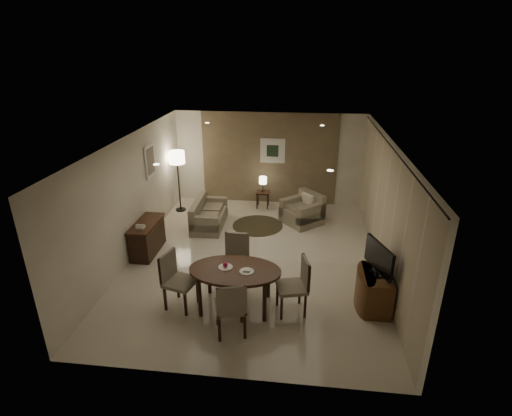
# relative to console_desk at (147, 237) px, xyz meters

# --- Properties ---
(room_shell) EXTENTS (5.50, 7.00, 2.70)m
(room_shell) POSITION_rel_console_desk_xyz_m (2.49, 0.40, 0.98)
(room_shell) COLOR beige
(room_shell) RESTS_ON ground
(taupe_accent) EXTENTS (3.96, 0.03, 2.70)m
(taupe_accent) POSITION_rel_console_desk_xyz_m (2.49, 3.48, 0.98)
(taupe_accent) COLOR olive
(taupe_accent) RESTS_ON wall_back
(curtain_wall) EXTENTS (0.08, 6.70, 2.58)m
(curtain_wall) POSITION_rel_console_desk_xyz_m (5.17, 0.00, 0.95)
(curtain_wall) COLOR beige
(curtain_wall) RESTS_ON wall_right
(curtain_rod) EXTENTS (0.03, 6.80, 0.03)m
(curtain_rod) POSITION_rel_console_desk_xyz_m (5.17, 0.00, 2.27)
(curtain_rod) COLOR black
(curtain_rod) RESTS_ON wall_right
(art_back_frame) EXTENTS (0.72, 0.03, 0.72)m
(art_back_frame) POSITION_rel_console_desk_xyz_m (2.59, 3.46, 1.23)
(art_back_frame) COLOR silver
(art_back_frame) RESTS_ON wall_back
(art_back_canvas) EXTENTS (0.34, 0.01, 0.34)m
(art_back_canvas) POSITION_rel_console_desk_xyz_m (2.59, 3.44, 1.23)
(art_back_canvas) COLOR #1D301B
(art_back_canvas) RESTS_ON wall_back
(art_left_frame) EXTENTS (0.03, 0.60, 0.80)m
(art_left_frame) POSITION_rel_console_desk_xyz_m (-0.23, 1.20, 1.48)
(art_left_frame) COLOR silver
(art_left_frame) RESTS_ON wall_left
(art_left_canvas) EXTENTS (0.01, 0.46, 0.64)m
(art_left_canvas) POSITION_rel_console_desk_xyz_m (-0.21, 1.20, 1.48)
(art_left_canvas) COLOR gray
(art_left_canvas) RESTS_ON wall_left
(downlight_nl) EXTENTS (0.10, 0.10, 0.01)m
(downlight_nl) POSITION_rel_console_desk_xyz_m (1.09, -1.80, 2.31)
(downlight_nl) COLOR white
(downlight_nl) RESTS_ON ceiling
(downlight_nr) EXTENTS (0.10, 0.10, 0.01)m
(downlight_nr) POSITION_rel_console_desk_xyz_m (3.89, -1.80, 2.31)
(downlight_nr) COLOR white
(downlight_nr) RESTS_ON ceiling
(downlight_fl) EXTENTS (0.10, 0.10, 0.01)m
(downlight_fl) POSITION_rel_console_desk_xyz_m (1.09, 1.80, 2.31)
(downlight_fl) COLOR white
(downlight_fl) RESTS_ON ceiling
(downlight_fr) EXTENTS (0.10, 0.10, 0.01)m
(downlight_fr) POSITION_rel_console_desk_xyz_m (3.89, 1.80, 2.31)
(downlight_fr) COLOR white
(downlight_fr) RESTS_ON ceiling
(console_desk) EXTENTS (0.48, 1.20, 0.75)m
(console_desk) POSITION_rel_console_desk_xyz_m (0.00, 0.00, 0.00)
(console_desk) COLOR #402614
(console_desk) RESTS_ON floor
(telephone) EXTENTS (0.20, 0.14, 0.09)m
(telephone) POSITION_rel_console_desk_xyz_m (0.00, -0.30, 0.43)
(telephone) COLOR white
(telephone) RESTS_ON console_desk
(tv_cabinet) EXTENTS (0.48, 0.90, 0.70)m
(tv_cabinet) POSITION_rel_console_desk_xyz_m (4.89, -1.50, -0.03)
(tv_cabinet) COLOR brown
(tv_cabinet) RESTS_ON floor
(flat_tv) EXTENTS (0.36, 0.85, 0.60)m
(flat_tv) POSITION_rel_console_desk_xyz_m (4.87, -1.50, 0.65)
(flat_tv) COLOR black
(flat_tv) RESTS_ON tv_cabinet
(dining_table) EXTENTS (1.66, 1.04, 0.78)m
(dining_table) POSITION_rel_console_desk_xyz_m (2.35, -1.79, 0.01)
(dining_table) COLOR #402614
(dining_table) RESTS_ON floor
(chair_near) EXTENTS (0.62, 0.62, 1.04)m
(chair_near) POSITION_rel_console_desk_xyz_m (2.38, -2.49, 0.14)
(chair_near) COLOR gray
(chair_near) RESTS_ON floor
(chair_far) EXTENTS (0.51, 0.51, 1.05)m
(chair_far) POSITION_rel_console_desk_xyz_m (2.23, -1.10, 0.15)
(chair_far) COLOR gray
(chair_far) RESTS_ON floor
(chair_left) EXTENTS (0.63, 0.63, 1.06)m
(chair_left) POSITION_rel_console_desk_xyz_m (1.36, -1.91, 0.16)
(chair_left) COLOR gray
(chair_left) RESTS_ON floor
(chair_right) EXTENTS (0.62, 0.62, 1.05)m
(chair_right) POSITION_rel_console_desk_xyz_m (3.36, -1.82, 0.15)
(chair_right) COLOR gray
(chair_right) RESTS_ON floor
(plate_a) EXTENTS (0.26, 0.26, 0.02)m
(plate_a) POSITION_rel_console_desk_xyz_m (2.17, -1.74, 0.41)
(plate_a) COLOR white
(plate_a) RESTS_ON dining_table
(plate_b) EXTENTS (0.26, 0.26, 0.02)m
(plate_b) POSITION_rel_console_desk_xyz_m (2.57, -1.84, 0.41)
(plate_b) COLOR white
(plate_b) RESTS_ON dining_table
(fruit_apple) EXTENTS (0.09, 0.09, 0.09)m
(fruit_apple) POSITION_rel_console_desk_xyz_m (2.17, -1.74, 0.46)
(fruit_apple) COLOR #CA173F
(fruit_apple) RESTS_ON plate_a
(napkin) EXTENTS (0.12, 0.08, 0.03)m
(napkin) POSITION_rel_console_desk_xyz_m (2.57, -1.84, 0.43)
(napkin) COLOR white
(napkin) RESTS_ON plate_b
(round_rug) EXTENTS (1.33, 1.33, 0.01)m
(round_rug) POSITION_rel_console_desk_xyz_m (2.36, 1.72, -0.37)
(round_rug) COLOR #3D3722
(round_rug) RESTS_ON floor
(sofa) EXTENTS (1.52, 0.79, 0.71)m
(sofa) POSITION_rel_console_desk_xyz_m (1.08, 1.58, -0.02)
(sofa) COLOR gray
(sofa) RESTS_ON floor
(armchair) EXTENTS (1.26, 1.26, 0.82)m
(armchair) POSITION_rel_console_desk_xyz_m (3.51, 2.04, 0.03)
(armchair) COLOR gray
(armchair) RESTS_ON floor
(side_table) EXTENTS (0.38, 0.38, 0.49)m
(side_table) POSITION_rel_console_desk_xyz_m (2.36, 3.02, -0.13)
(side_table) COLOR black
(side_table) RESTS_ON floor
(table_lamp) EXTENTS (0.22, 0.22, 0.50)m
(table_lamp) POSITION_rel_console_desk_xyz_m (2.36, 3.02, 0.36)
(table_lamp) COLOR #FFEAC1
(table_lamp) RESTS_ON side_table
(floor_lamp) EXTENTS (0.44, 0.44, 1.75)m
(floor_lamp) POSITION_rel_console_desk_xyz_m (0.01, 2.52, 0.50)
(floor_lamp) COLOR #FFE5B7
(floor_lamp) RESTS_ON floor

